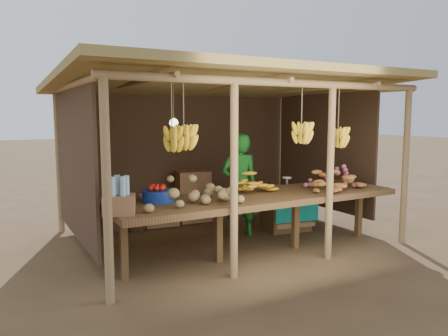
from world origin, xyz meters
TOP-DOWN VIEW (x-y plane):
  - ground at (0.00, 0.00)m, footprint 60.00×60.00m
  - stall_structure at (-0.05, -0.10)m, footprint 4.70×3.50m
  - counter at (0.00, -0.95)m, footprint 3.90×1.05m
  - potato_heap at (-1.04, -0.99)m, footprint 1.29×0.96m
  - sweet_potato_heap at (1.14, -1.14)m, footprint 0.88×0.55m
  - onion_heap at (1.28, -1.01)m, footprint 0.83×0.57m
  - banana_pile at (0.07, -0.77)m, footprint 0.58×0.45m
  - tomato_basin at (-1.30, -0.73)m, footprint 0.40×0.40m
  - bottle_box at (-1.90, -1.18)m, footprint 0.39×0.35m
  - vendor at (0.24, -0.05)m, footprint 0.63×0.48m
  - tarp_crate at (1.08, -0.07)m, footprint 0.83×0.75m
  - carton_stack at (-0.21, 1.08)m, footprint 1.20×0.52m
  - burlap_sacks at (-1.25, 1.03)m, footprint 0.84×0.44m

SIDE VIEW (x-z plane):
  - ground at x=0.00m, z-range 0.00..0.00m
  - burlap_sacks at x=-1.25m, z-range -0.04..0.56m
  - tarp_crate at x=1.08m, z-range -0.08..0.80m
  - carton_stack at x=-0.21m, z-range -0.05..0.82m
  - counter at x=0.00m, z-range 0.34..1.14m
  - vendor at x=0.24m, z-range 0.00..1.56m
  - tomato_basin at x=-1.30m, z-range 0.78..0.99m
  - bottle_box at x=-1.90m, z-range 0.75..1.16m
  - banana_pile at x=0.07m, z-range 0.80..1.14m
  - sweet_potato_heap at x=1.14m, z-range 0.80..1.15m
  - onion_heap at x=1.28m, z-range 0.80..1.15m
  - potato_heap at x=-1.04m, z-range 0.80..1.17m
  - stall_structure at x=-0.05m, z-range 0.69..3.12m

